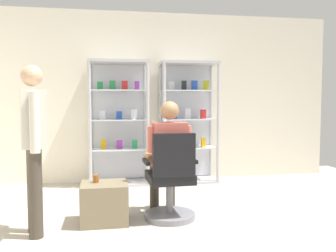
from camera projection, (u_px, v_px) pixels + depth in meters
name	position (u px, v px, depth m)	size (l,w,h in m)	color
back_wall	(152.00, 97.00, 5.94)	(6.00, 0.10, 2.70)	silver
display_cabinet_left	(119.00, 122.00, 5.64)	(0.90, 0.45, 1.90)	#B7B7BC
display_cabinet_right	(188.00, 121.00, 5.82)	(0.90, 0.45, 1.90)	#B7B7BC
office_chair	(171.00, 184.00, 3.93)	(0.57, 0.56, 0.96)	slate
seated_shopkeeper	(168.00, 153.00, 4.07)	(0.50, 0.58, 1.29)	#3F382D
storage_crate	(104.00, 203.00, 3.87)	(0.49, 0.44, 0.42)	#72664C
tea_glass	(96.00, 179.00, 3.88)	(0.06, 0.06, 0.08)	brown
standing_customer	(33.00, 139.00, 3.47)	(0.30, 0.51, 1.63)	#3F382D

